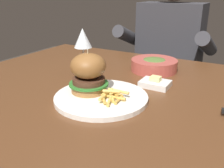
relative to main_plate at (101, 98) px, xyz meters
name	(u,v)px	position (x,y,z in m)	size (l,w,h in m)	color
dining_table	(112,111)	(-0.02, 0.10, -0.09)	(1.20, 0.96, 0.74)	#56331C
main_plate	(101,98)	(0.00, 0.00, 0.00)	(0.28, 0.28, 0.01)	white
burger_sandwich	(88,73)	(-0.05, 0.01, 0.07)	(0.12, 0.12, 0.13)	#9E6B38
fries_pile	(112,96)	(0.04, -0.01, 0.02)	(0.09, 0.09, 0.03)	#E0B251
wine_glass	(83,40)	(-0.19, 0.18, 0.12)	(0.07, 0.07, 0.18)	silver
butter_dish	(155,83)	(0.10, 0.18, 0.00)	(0.10, 0.07, 0.04)	white
soup_bowl	(154,65)	(0.03, 0.35, 0.02)	(0.18, 0.18, 0.05)	#B24C42
diner_person	(167,74)	(-0.06, 0.86, -0.18)	(0.51, 0.36, 1.18)	#282833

